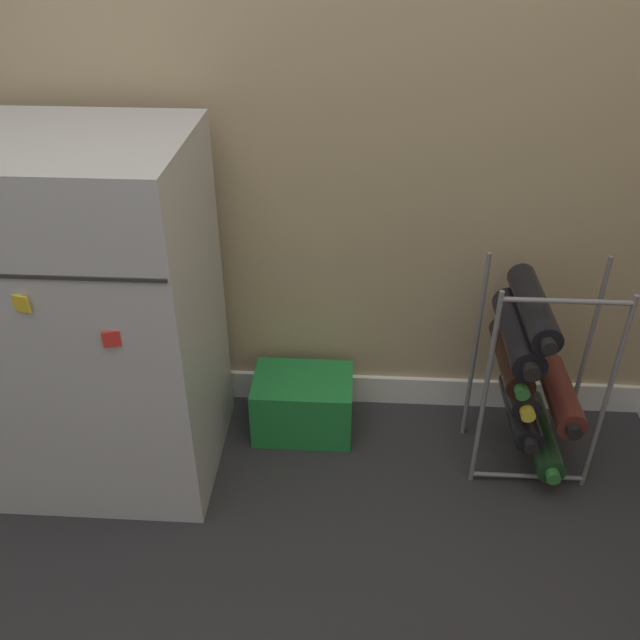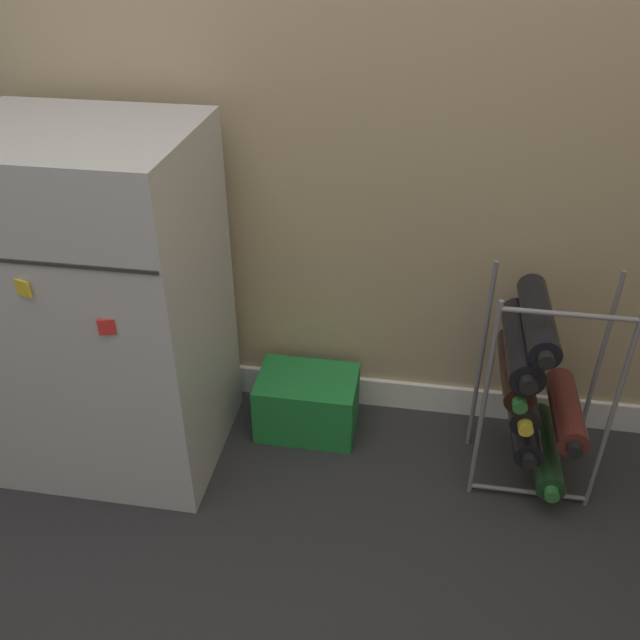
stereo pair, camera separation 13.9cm
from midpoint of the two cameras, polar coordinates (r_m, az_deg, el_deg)
The scene contains 4 objects.
ground_plane at distance 1.63m, azimuth -3.41°, elevation -21.32°, with size 14.00×14.00×0.00m, color #28282B.
mini_fridge at distance 1.73m, azimuth -20.82°, elevation 0.04°, with size 0.55×0.48×0.89m.
wine_rack at distance 1.76m, azimuth 15.07°, elevation -4.39°, with size 0.30×0.33×0.57m.
soda_box at distance 1.93m, azimuth -3.52°, elevation -7.12°, with size 0.28×0.19×0.17m.
Camera 1 is at (0.08, -0.96, 1.32)m, focal length 38.00 mm.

